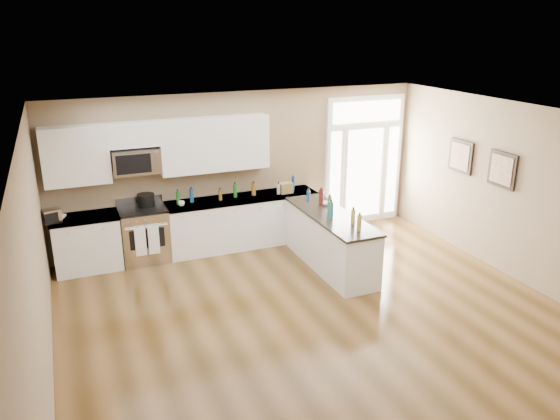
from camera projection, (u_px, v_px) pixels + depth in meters
name	position (u px, v px, depth m)	size (l,w,h in m)	color
ground	(345.00, 345.00, 7.05)	(8.00, 8.00, 0.00)	#483114
room_shell	(350.00, 221.00, 6.49)	(8.00, 8.00, 8.00)	#8D7659
back_cabinet_left	(87.00, 245.00, 9.10)	(1.10, 0.66, 0.94)	white
back_cabinet_right	(242.00, 223.00, 10.08)	(2.85, 0.66, 0.94)	white
peninsula_cabinet	(330.00, 242.00, 9.20)	(0.69, 2.32, 0.94)	white
upper_cabinet_left	(75.00, 156.00, 8.74)	(1.04, 0.33, 0.95)	white
upper_cabinet_right	(215.00, 144.00, 9.57)	(1.94, 0.33, 0.95)	white
upper_cabinet_short	(133.00, 135.00, 8.98)	(0.82, 0.33, 0.40)	white
microwave	(136.00, 161.00, 9.09)	(0.78, 0.41, 0.42)	silver
entry_door	(364.00, 161.00, 11.00)	(1.70, 0.10, 2.60)	white
wall_art_near	(461.00, 156.00, 9.67)	(0.05, 0.58, 0.58)	black
wall_art_far	(502.00, 170.00, 8.79)	(0.05, 0.58, 0.58)	black
kitchen_range	(144.00, 234.00, 9.42)	(0.79, 0.70, 1.08)	silver
stockpot	(146.00, 200.00, 9.37)	(0.30, 0.30, 0.23)	black
toaster_oven	(52.00, 216.00, 8.61)	(0.27, 0.21, 0.23)	silver
cardboard_box	(286.00, 188.00, 10.14)	(0.24, 0.17, 0.19)	brown
bowl_left	(59.00, 217.00, 8.80)	(0.22, 0.22, 0.05)	white
bowl_peninsula	(325.00, 204.00, 9.48)	(0.17, 0.17, 0.05)	white
cup_counter	(181.00, 204.00, 9.43)	(0.11, 0.11, 0.08)	white
counter_bottles	(284.00, 199.00, 9.38)	(2.40, 2.42, 0.29)	#19591E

